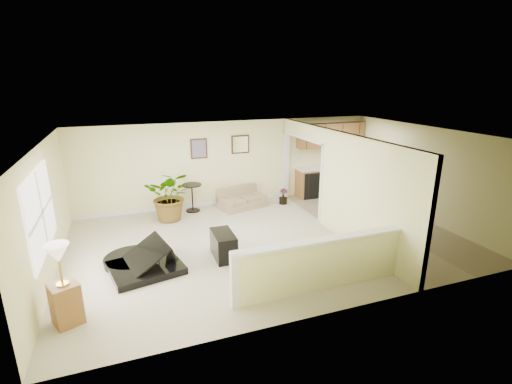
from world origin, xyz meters
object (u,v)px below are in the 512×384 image
object	(u,v)px
accent_table	(192,194)
small_plant	(283,197)
piano	(142,244)
lamp_stand	(64,291)
piano_bench	(223,245)
palm_plant	(171,196)
loveseat	(242,197)

from	to	relation	value
accent_table	small_plant	world-z (taller)	accent_table
piano	lamp_stand	xyz separation A→B (m)	(-1.23, -1.41, 0.04)
accent_table	lamp_stand	distance (m)	5.25
piano_bench	accent_table	distance (m)	3.11
palm_plant	loveseat	bearing A→B (deg)	9.61
loveseat	accent_table	distance (m)	1.46
loveseat	palm_plant	xyz separation A→B (m)	(-2.10, -0.36, 0.39)
palm_plant	small_plant	size ratio (longest dim) A/B	3.16
piano_bench	palm_plant	size ratio (longest dim) A/B	0.55
loveseat	small_plant	distance (m)	1.30
palm_plant	lamp_stand	size ratio (longest dim) A/B	1.12
piano	lamp_stand	bearing A→B (deg)	-143.21
piano	piano_bench	world-z (taller)	piano
piano	loveseat	bearing A→B (deg)	31.79
palm_plant	lamp_stand	world-z (taller)	palm_plant
palm_plant	lamp_stand	distance (m)	4.50
piano	small_plant	bearing A→B (deg)	20.40
small_plant	lamp_stand	bearing A→B (deg)	-143.21
accent_table	palm_plant	size ratio (longest dim) A/B	0.53
piano_bench	small_plant	bearing A→B (deg)	46.62
piano_bench	loveseat	world-z (taller)	loveseat
piano	small_plant	size ratio (longest dim) A/B	3.72
palm_plant	lamp_stand	xyz separation A→B (m)	(-2.15, -3.95, -0.11)
piano_bench	accent_table	world-z (taller)	accent_table
accent_table	lamp_stand	world-z (taller)	lamp_stand
piano	palm_plant	bearing A→B (deg)	58.09
piano	loveseat	size ratio (longest dim) A/B	1.15
piano	loveseat	xyz separation A→B (m)	(3.02, 2.90, -0.24)
piano_bench	accent_table	bearing A→B (deg)	91.34
piano_bench	loveseat	bearing A→B (deg)	65.26
piano	accent_table	xyz separation A→B (m)	(1.58, 3.03, -0.01)
lamp_stand	accent_table	bearing A→B (deg)	57.61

